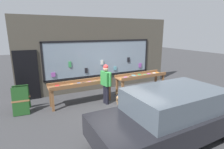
# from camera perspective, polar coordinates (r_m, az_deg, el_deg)

# --- Properties ---
(ground_plane) EXTENTS (40.00, 40.00, 0.00)m
(ground_plane) POSITION_cam_1_polar(r_m,az_deg,el_deg) (6.99, 4.02, -9.97)
(ground_plane) COLOR #38383A
(shopfront_facade) EXTENTS (7.63, 0.29, 3.47)m
(shopfront_facade) POSITION_cam_1_polar(r_m,az_deg,el_deg) (8.60, -4.10, 6.41)
(shopfront_facade) COLOR #4C473D
(shopfront_facade) RESTS_ON ground_plane
(display_table_left) EXTENTS (2.52, 0.68, 0.92)m
(display_table_left) POSITION_cam_1_polar(r_m,az_deg,el_deg) (7.02, -10.05, -3.61)
(display_table_left) COLOR brown
(display_table_left) RESTS_ON ground_plane
(display_table_right) EXTENTS (2.52, 0.75, 0.93)m
(display_table_right) POSITION_cam_1_polar(r_m,az_deg,el_deg) (8.24, 9.44, -0.91)
(display_table_right) COLOR brown
(display_table_right) RESTS_ON ground_plane
(person_browsing) EXTENTS (0.30, 0.63, 1.60)m
(person_browsing) POSITION_cam_1_polar(r_m,az_deg,el_deg) (6.83, -2.01, -2.29)
(person_browsing) COLOR black
(person_browsing) RESTS_ON ground_plane
(small_dog) EXTENTS (0.35, 0.60, 0.39)m
(small_dog) POSITION_cam_1_polar(r_m,az_deg,el_deg) (7.11, 2.04, -7.25)
(small_dog) COLOR #99724C
(small_dog) RESTS_ON ground_plane
(sandwich_board_sign) EXTENTS (0.61, 0.70, 0.97)m
(sandwich_board_sign) POSITION_cam_1_polar(r_m,az_deg,el_deg) (7.02, -27.53, -7.14)
(sandwich_board_sign) COLOR #193F19
(sandwich_board_sign) RESTS_ON ground_plane
(parked_car) EXTENTS (4.38, 1.99, 1.41)m
(parked_car) POSITION_cam_1_polar(r_m,az_deg,el_deg) (4.90, 19.31, -11.99)
(parked_car) COLOR black
(parked_car) RESTS_ON ground_plane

